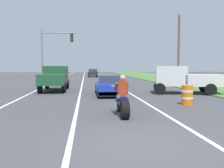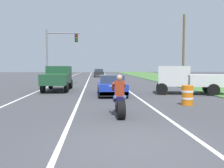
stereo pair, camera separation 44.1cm
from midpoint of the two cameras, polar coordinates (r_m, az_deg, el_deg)
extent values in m
plane|color=#424247|center=(6.28, 4.96, -13.92)|extent=(160.00, 160.00, 0.00)
cube|color=white|center=(26.28, -15.42, -0.26)|extent=(0.14, 120.00, 0.01)
cube|color=white|center=(26.10, 0.38, -0.14)|extent=(0.14, 120.00, 0.01)
cube|color=white|center=(25.94, -7.55, -0.20)|extent=(0.14, 120.00, 0.01)
cube|color=#477538|center=(29.04, 20.63, 0.08)|extent=(10.00, 120.00, 0.06)
cylinder|color=black|center=(9.02, 1.64, -6.08)|extent=(0.28, 0.69, 0.69)
cylinder|color=black|center=(10.54, 0.49, -4.77)|extent=(0.12, 0.63, 0.63)
cube|color=#1E194C|center=(9.79, 0.98, -3.71)|extent=(0.28, 1.10, 0.36)
cylinder|color=#B2B2B7|center=(10.41, 0.54, -2.85)|extent=(0.08, 0.36, 0.73)
cylinder|color=#A5A5AA|center=(10.35, 0.56, -0.50)|extent=(0.70, 0.05, 0.05)
cube|color=#993319|center=(9.50, 1.16, -1.03)|extent=(0.36, 0.24, 0.60)
sphere|color=tan|center=(9.48, 1.16, 1.50)|extent=(0.22, 0.22, 0.22)
cylinder|color=#384C7A|center=(9.56, 0.06, -3.42)|extent=(0.14, 0.47, 0.32)
cylinder|color=#993319|center=(9.77, -0.34, -0.60)|extent=(0.10, 0.51, 0.40)
cylinder|color=#384C7A|center=(9.60, 2.20, -3.38)|extent=(0.14, 0.47, 0.32)
cylinder|color=#993319|center=(9.83, 2.21, -0.57)|extent=(0.10, 0.51, 0.40)
cube|color=#1E38B2|center=(16.62, -1.29, -0.76)|extent=(1.80, 4.30, 0.64)
cube|color=#333D4C|center=(16.38, -1.23, 1.20)|extent=(1.56, 1.70, 0.52)
cube|color=black|center=(14.61, -0.61, -2.38)|extent=(1.76, 0.20, 0.28)
cylinder|color=black|center=(18.18, -4.23, -1.01)|extent=(0.24, 0.64, 0.64)
cylinder|color=black|center=(18.31, 0.78, -0.96)|extent=(0.24, 0.64, 0.64)
cylinder|color=black|center=(15.00, -3.82, -2.10)|extent=(0.24, 0.64, 0.64)
cylinder|color=black|center=(15.15, 2.24, -2.03)|extent=(0.24, 0.64, 0.64)
cube|color=#1E4C2D|center=(21.02, -13.61, 2.20)|extent=(1.90, 2.10, 1.40)
cube|color=#333D4C|center=(21.35, -13.50, 3.26)|extent=(1.67, 0.29, 0.57)
cube|color=#1E4C2D|center=(18.80, -14.48, 1.06)|extent=(1.90, 2.70, 0.80)
cylinder|color=black|center=(21.98, -15.55, -0.05)|extent=(0.28, 0.80, 0.80)
cylinder|color=black|center=(21.76, -11.03, -0.02)|extent=(0.28, 0.80, 0.80)
cylinder|color=black|center=(18.69, -17.22, -0.80)|extent=(0.28, 0.80, 0.80)
cylinder|color=black|center=(18.44, -11.90, -0.77)|extent=(0.28, 0.80, 0.80)
cube|color=silver|center=(17.96, 12.95, 1.90)|extent=(2.52, 2.38, 1.40)
cube|color=#333D4C|center=(17.92, 11.85, 3.15)|extent=(0.71, 1.69, 0.57)
cube|color=silver|center=(18.27, 19.99, 0.85)|extent=(3.10, 2.53, 0.80)
cylinder|color=black|center=(17.11, 10.43, -1.12)|extent=(0.85, 0.48, 0.80)
cylinder|color=black|center=(18.84, 10.29, -0.64)|extent=(0.85, 0.48, 0.80)
cylinder|color=black|center=(17.52, 21.45, -1.22)|extent=(0.85, 0.48, 0.80)
cylinder|color=black|center=(19.22, 20.32, -0.74)|extent=(0.85, 0.48, 0.80)
cylinder|color=gray|center=(27.79, -16.52, 6.14)|extent=(0.18, 0.18, 6.00)
cylinder|color=gray|center=(27.75, -12.87, 11.60)|extent=(3.63, 0.12, 0.12)
cube|color=black|center=(27.56, -9.88, 10.64)|extent=(0.32, 0.24, 0.90)
sphere|color=red|center=(27.45, -9.91, 11.26)|extent=(0.16, 0.16, 0.16)
sphere|color=orange|center=(27.42, -9.90, 10.68)|extent=(0.16, 0.16, 0.16)
sphere|color=green|center=(27.39, -9.90, 10.09)|extent=(0.16, 0.16, 0.16)
cylinder|color=brown|center=(27.58, 14.94, 7.74)|extent=(0.24, 0.24, 7.50)
cylinder|color=orange|center=(12.87, 16.29, -2.48)|extent=(0.56, 0.56, 1.00)
cylinder|color=white|center=(12.85, 16.31, -1.60)|extent=(0.58, 0.58, 0.10)
cylinder|color=white|center=(12.89, 16.28, -3.15)|extent=(0.58, 0.58, 0.10)
cylinder|color=orange|center=(17.57, 10.72, -0.66)|extent=(0.56, 0.56, 1.00)
cylinder|color=white|center=(17.55, 10.73, -0.01)|extent=(0.58, 0.58, 0.10)
cylinder|color=white|center=(17.58, 10.71, -1.15)|extent=(0.58, 0.58, 0.10)
cube|color=#262628|center=(45.71, -4.80, 2.49)|extent=(1.76, 4.00, 0.70)
cube|color=#333D4C|center=(45.49, -4.79, 3.24)|extent=(1.56, 2.00, 0.50)
cylinder|color=black|center=(47.11, -5.81, 2.11)|extent=(0.20, 0.60, 0.60)
cylinder|color=black|center=(47.14, -3.86, 2.12)|extent=(0.20, 0.60, 0.60)
cylinder|color=black|center=(44.31, -5.78, 1.98)|extent=(0.20, 0.60, 0.60)
cylinder|color=black|center=(44.35, -3.72, 1.99)|extent=(0.20, 0.60, 0.60)
camera|label=1|loc=(0.22, -90.96, -0.07)|focal=38.95mm
camera|label=2|loc=(0.22, 89.04, 0.07)|focal=38.95mm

